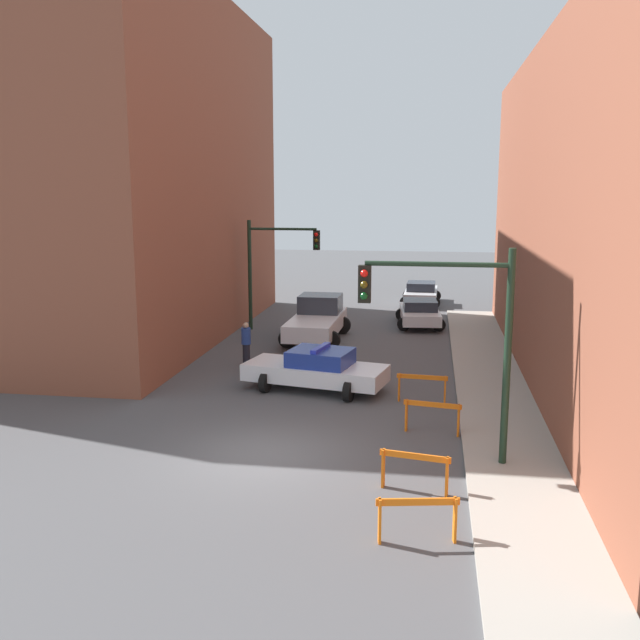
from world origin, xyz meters
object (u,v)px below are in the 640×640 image
(white_truck, at_px, (317,319))
(traffic_light_far, at_px, (272,259))
(traffic_light_near, at_px, (458,323))
(barrier_corner, at_px, (422,384))
(barrier_back, at_px, (432,412))
(barrier_mid, at_px, (415,465))
(parked_car_near, at_px, (420,312))
(police_car, at_px, (317,369))
(parked_car_mid, at_px, (421,293))
(pedestrian_crossing, at_px, (246,343))
(barrier_front, at_px, (418,512))

(white_truck, bearing_deg, traffic_light_far, 144.42)
(traffic_light_near, xyz_separation_m, barrier_corner, (-0.85, 5.05, -2.91))
(barrier_back, bearing_deg, traffic_light_far, 118.94)
(barrier_mid, bearing_deg, barrier_corner, 89.49)
(barrier_back, xyz_separation_m, barrier_corner, (-0.32, 2.86, 0.00))
(parked_car_near, bearing_deg, barrier_back, -92.37)
(police_car, xyz_separation_m, white_truck, (-1.26, 8.04, 0.18))
(barrier_back, bearing_deg, barrier_corner, 96.40)
(parked_car_mid, xyz_separation_m, barrier_corner, (0.34, -19.59, -0.06))
(traffic_light_near, bearing_deg, pedestrian_crossing, 130.23)
(traffic_light_far, bearing_deg, pedestrian_crossing, -85.99)
(traffic_light_far, height_order, barrier_corner, traffic_light_far)
(police_car, bearing_deg, traffic_light_near, -131.92)
(parked_car_near, height_order, barrier_front, parked_car_near)
(police_car, distance_m, barrier_front, 10.63)
(traffic_light_far, bearing_deg, barrier_corner, -56.15)
(traffic_light_near, xyz_separation_m, parked_car_mid, (-1.19, 24.64, -2.86))
(parked_car_mid, relative_size, barrier_corner, 2.72)
(traffic_light_far, bearing_deg, barrier_mid, -67.86)
(pedestrian_crossing, bearing_deg, parked_car_mid, -51.04)
(barrier_front, bearing_deg, police_car, 109.53)
(traffic_light_near, xyz_separation_m, barrier_front, (-0.80, -4.08, -2.91))
(pedestrian_crossing, xyz_separation_m, barrier_corner, (6.71, -3.87, -0.24))
(parked_car_mid, xyz_separation_m, barrier_front, (0.39, -28.72, -0.06))
(barrier_front, bearing_deg, traffic_light_near, 78.97)
(parked_car_near, relative_size, barrier_back, 2.79)
(barrier_mid, xyz_separation_m, barrier_back, (0.38, 3.93, 0.00))
(traffic_light_near, height_order, white_truck, traffic_light_near)
(white_truck, bearing_deg, barrier_mid, -72.36)
(barrier_front, height_order, barrier_corner, same)
(barrier_front, relative_size, barrier_mid, 1.00)
(traffic_light_far, relative_size, pedestrian_crossing, 3.13)
(traffic_light_far, height_order, parked_car_mid, traffic_light_far)
(parked_car_mid, bearing_deg, police_car, -98.16)
(police_car, height_order, barrier_mid, police_car)
(barrier_front, height_order, barrier_mid, same)
(pedestrian_crossing, xyz_separation_m, barrier_mid, (6.65, -10.67, -0.24))
(pedestrian_crossing, distance_m, barrier_corner, 7.75)
(white_truck, bearing_deg, barrier_corner, -60.91)
(traffic_light_near, height_order, traffic_light_far, traffic_light_near)
(traffic_light_far, xyz_separation_m, barrier_mid, (7.13, -17.51, -2.78))
(parked_car_mid, bearing_deg, barrier_corner, -87.57)
(pedestrian_crossing, distance_m, barrier_back, 9.74)
(police_car, relative_size, parked_car_near, 1.12)
(traffic_light_far, height_order, barrier_front, traffic_light_far)
(traffic_light_far, relative_size, parked_car_mid, 1.20)
(traffic_light_near, xyz_separation_m, barrier_mid, (-0.91, -1.74, -2.91))
(parked_car_mid, xyz_separation_m, barrier_back, (0.67, -22.45, -0.06))
(parked_car_mid, height_order, barrier_corner, parked_car_mid)
(barrier_corner, bearing_deg, traffic_light_far, 123.85)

